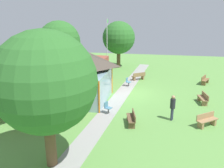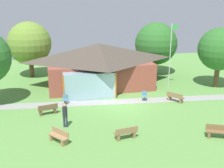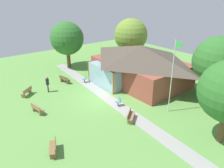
{
  "view_description": "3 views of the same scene",
  "coord_description": "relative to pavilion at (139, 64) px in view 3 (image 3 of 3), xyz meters",
  "views": [
    {
      "loc": [
        -19.98,
        -2.26,
        6.8
      ],
      "look_at": [
        -0.49,
        1.64,
        0.91
      ],
      "focal_mm": 37.63,
      "sensor_mm": 36.0,
      "label": 1
    },
    {
      "loc": [
        -5.52,
        -20.86,
        8.23
      ],
      "look_at": [
        -0.42,
        2.63,
        1.1
      ],
      "focal_mm": 43.47,
      "sensor_mm": 36.0,
      "label": 2
    },
    {
      "loc": [
        16.1,
        -11.26,
        10.03
      ],
      "look_at": [
        0.13,
        1.26,
        1.42
      ],
      "focal_mm": 35.51,
      "sensor_mm": 36.0,
      "label": 3
    }
  ],
  "objects": [
    {
      "name": "tree_behind_pavilion_left",
      "position": [
        -7.07,
        5.1,
        1.62
      ],
      "size": [
        4.92,
        4.92,
        6.36
      ],
      "color": "brown",
      "rests_on": "ground_plane"
    },
    {
      "name": "ground_plane",
      "position": [
        1.1,
        -6.21,
        -2.26
      ],
      "size": [
        44.0,
        44.0,
        0.0
      ],
      "primitive_type": "plane",
      "color": "#609947"
    },
    {
      "name": "pavilion",
      "position": [
        0.0,
        0.0,
        0.0
      ],
      "size": [
        11.21,
        8.7,
        4.36
      ],
      "color": "brown",
      "rests_on": "ground_plane"
    },
    {
      "name": "bench_mid_left",
      "position": [
        -5.13,
        -7.01,
        -1.86
      ],
      "size": [
        1.56,
        0.77,
        0.84
      ],
      "rotation": [
        0.0,
        0.0,
        0.23
      ],
      "color": "brown",
      "rests_on": "ground_plane"
    },
    {
      "name": "tree_west_hedge",
      "position": [
        -10.06,
        -3.82,
        1.78
      ],
      "size": [
        4.48,
        4.48,
        6.3
      ],
      "color": "brown",
      "rests_on": "ground_plane"
    },
    {
      "name": "bench_front_left",
      "position": [
        -4.43,
        -11.68,
        -1.86
      ],
      "size": [
        1.28,
        1.45,
        0.84
      ],
      "rotation": [
        0.0,
        0.0,
        2.24
      ],
      "color": "#9E7A51",
      "rests_on": "ground_plane"
    },
    {
      "name": "footpath",
      "position": [
        1.1,
        -5.49,
        -2.25
      ],
      "size": [
        25.85,
        3.48,
        0.03
      ],
      "primitive_type": "cube",
      "rotation": [
        0.0,
        0.0,
        -0.08
      ],
      "color": "#999993",
      "rests_on": "ground_plane"
    },
    {
      "name": "bench_front_center",
      "position": [
        -0.28,
        -12.14,
        -1.86
      ],
      "size": [
        1.55,
        0.68,
        0.84
      ],
      "rotation": [
        0.0,
        0.0,
        0.16
      ],
      "color": "olive",
      "rests_on": "ground_plane"
    },
    {
      "name": "bench_mid_right",
      "position": [
        5.68,
        -6.49,
        -1.86
      ],
      "size": [
        1.25,
        1.46,
        0.84
      ],
      "rotation": [
        0.0,
        0.0,
        5.36
      ],
      "color": "olive",
      "rests_on": "ground_plane"
    },
    {
      "name": "visitor_strolling_lawn",
      "position": [
        -3.92,
        -9.57,
        -1.24
      ],
      "size": [
        0.34,
        0.34,
        1.74
      ],
      "rotation": [
        0.0,
        0.0,
        5.94
      ],
      "color": "#2D3347",
      "rests_on": "ground_plane"
    },
    {
      "name": "patio_chair_lawn_spare",
      "position": [
        3.15,
        -5.67,
        -1.85
      ],
      "size": [
        0.54,
        0.54,
        0.86
      ],
      "rotation": [
        0.0,
        0.0,
        2.88
      ],
      "color": "teal",
      "rests_on": "ground_plane"
    },
    {
      "name": "flagpole",
      "position": [
        6.68,
        -2.8,
        1.27
      ],
      "size": [
        0.64,
        0.08,
        6.46
      ],
      "color": "silver",
      "rests_on": "ground_plane"
    },
    {
      "name": "patio_chair_west",
      "position": [
        -3.73,
        -5.12,
        -1.85
      ],
      "size": [
        0.57,
        0.57,
        0.86
      ],
      "rotation": [
        0.0,
        0.0,
        2.76
      ],
      "color": "teal",
      "rests_on": "ground_plane"
    },
    {
      "name": "bench_front_right",
      "position": [
        5.49,
        -13.22,
        -1.86
      ],
      "size": [
        1.55,
        1.02,
        0.84
      ],
      "rotation": [
        0.0,
        0.0,
        2.72
      ],
      "color": "brown",
      "rests_on": "ground_plane"
    },
    {
      "name": "tree_behind_pavilion_right",
      "position": [
        7.49,
        3.18,
        1.42
      ],
      "size": [
        4.97,
        4.97,
        6.18
      ],
      "color": "brown",
      "rests_on": "ground_plane"
    }
  ]
}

